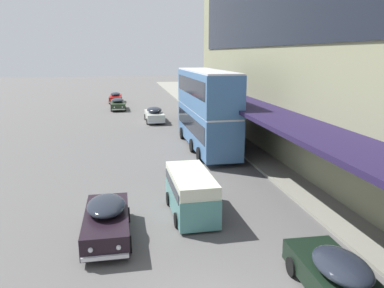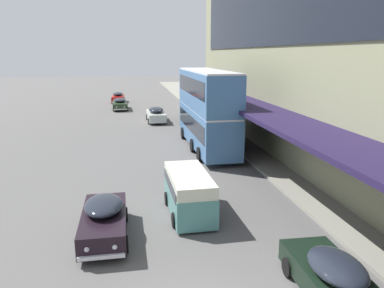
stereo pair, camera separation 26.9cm
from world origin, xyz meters
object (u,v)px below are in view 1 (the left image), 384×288
at_px(sedan_oncoming_rear, 118,104).
at_px(vw_van, 190,190).
at_px(sedan_oncoming_front, 116,97).
at_px(sedan_lead_mid, 338,276).
at_px(sedan_lead_near, 107,219).
at_px(transit_bus_kerbside_front, 206,107).
at_px(sedan_second_mid, 154,114).

distance_m(sedan_oncoming_rear, vw_van, 34.72).
relative_size(sedan_oncoming_rear, sedan_oncoming_front, 1.00).
bearing_deg(sedan_lead_mid, sedan_oncoming_rear, 99.60).
distance_m(sedan_oncoming_rear, sedan_lead_near, 36.29).
relative_size(sedan_oncoming_rear, vw_van, 1.10).
bearing_deg(transit_bus_kerbside_front, sedan_oncoming_rear, 107.23).
relative_size(transit_bus_kerbside_front, vw_van, 2.44).
distance_m(sedan_lead_near, vw_van, 4.13).
bearing_deg(sedan_lead_mid, sedan_lead_near, 143.27).
distance_m(sedan_second_mid, sedan_lead_near, 26.48).
distance_m(transit_bus_kerbside_front, sedan_lead_mid, 18.95).
distance_m(sedan_oncoming_front, vw_van, 42.29).
bearing_deg(vw_van, sedan_oncoming_rear, 96.21).
xyz_separation_m(transit_bus_kerbside_front, sedan_oncoming_rear, (-7.04, 22.71, -2.51)).
relative_size(sedan_oncoming_rear, sedan_second_mid, 1.01).
relative_size(sedan_oncoming_rear, sedan_lead_near, 1.10).
height_order(transit_bus_kerbside_front, sedan_oncoming_front, transit_bus_kerbside_front).
bearing_deg(vw_van, sedan_oncoming_front, 95.69).
distance_m(transit_bus_kerbside_front, sedan_oncoming_front, 31.29).
height_order(sedan_second_mid, vw_van, vw_van).
relative_size(sedan_oncoming_front, sedan_second_mid, 1.01).
height_order(transit_bus_kerbside_front, vw_van, transit_bus_kerbside_front).
xyz_separation_m(sedan_oncoming_rear, sedan_lead_mid, (7.01, -41.49, -0.02)).
relative_size(sedan_lead_mid, sedan_lead_near, 0.96).
bearing_deg(transit_bus_kerbside_front, sedan_oncoming_front, 103.89).
xyz_separation_m(sedan_oncoming_rear, sedan_second_mid, (4.05, -10.11, 0.06)).
bearing_deg(sedan_oncoming_rear, sedan_lead_mid, -80.40).
bearing_deg(sedan_lead_near, transit_bus_kerbside_front, 62.70).
bearing_deg(sedan_second_mid, sedan_lead_near, -98.70).
bearing_deg(vw_van, transit_bus_kerbside_front, 74.42).
bearing_deg(sedan_oncoming_front, vw_van, -84.31).
relative_size(transit_bus_kerbside_front, sedan_second_mid, 2.25).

